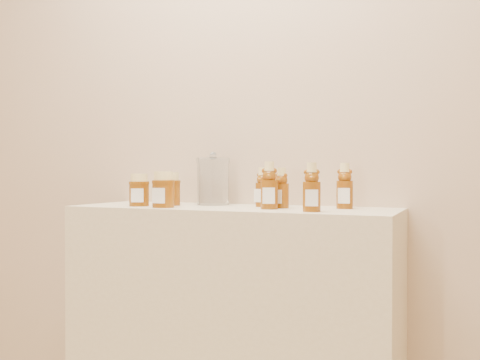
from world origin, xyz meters
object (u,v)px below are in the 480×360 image
at_px(bear_bottle_back_left, 263,184).
at_px(bear_bottle_front_left, 269,182).
at_px(display_table, 231,329).
at_px(glass_canister, 213,179).
at_px(honey_jar_left, 139,190).

xyz_separation_m(bear_bottle_back_left, bear_bottle_front_left, (0.07, -0.11, 0.01)).
height_order(bear_bottle_back_left, bear_bottle_front_left, bear_bottle_front_left).
distance_m(display_table, glass_canister, 0.57).
bearing_deg(honey_jar_left, bear_bottle_front_left, -19.33).
bearing_deg(bear_bottle_front_left, bear_bottle_back_left, 104.94).
height_order(display_table, honey_jar_left, honey_jar_left).
bearing_deg(display_table, honey_jar_left, -166.86).
xyz_separation_m(bear_bottle_back_left, glass_canister, (-0.22, 0.03, 0.02)).
relative_size(display_table, bear_bottle_front_left, 6.44).
xyz_separation_m(bear_bottle_front_left, honey_jar_left, (-0.51, -0.04, -0.03)).
xyz_separation_m(display_table, bear_bottle_front_left, (0.16, -0.04, 0.54)).
height_order(display_table, bear_bottle_front_left, bear_bottle_front_left).
bearing_deg(bear_bottle_back_left, display_table, -132.79).
xyz_separation_m(display_table, glass_canister, (-0.12, 0.09, 0.55)).
xyz_separation_m(bear_bottle_front_left, glass_canister, (-0.29, 0.14, 0.01)).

